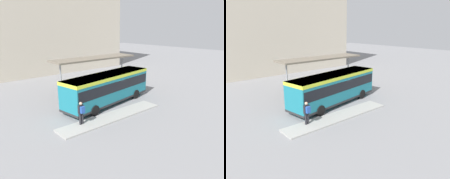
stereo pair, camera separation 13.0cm
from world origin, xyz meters
TOP-DOWN VIEW (x-y plane):
  - ground_plane at (0.00, 0.00)m, footprint 120.00×120.00m
  - curb_island at (-1.90, -2.88)m, footprint 10.00×1.80m
  - city_bus at (0.01, 0.00)m, footprint 10.28×3.98m
  - pedestrian_waiting at (-4.81, -2.56)m, footprint 0.45×0.46m
  - bicycle_black at (6.98, 1.85)m, footprint 0.48×1.64m
  - bicycle_yellow at (7.05, 2.52)m, footprint 0.48×1.77m
  - station_shelter at (2.06, 4.98)m, footprint 10.55×2.79m
  - potted_planter_near_shelter at (1.86, 2.50)m, footprint 0.95×0.95m
  - station_building at (2.60, 22.86)m, footprint 27.23×14.11m

SIDE VIEW (x-z plane):
  - ground_plane at x=0.00m, z-range 0.00..0.00m
  - curb_island at x=-1.90m, z-range 0.00..0.12m
  - bicycle_black at x=6.98m, z-range 0.00..0.72m
  - bicycle_yellow at x=7.05m, z-range 0.00..0.77m
  - potted_planter_near_shelter at x=1.86m, z-range 0.02..1.36m
  - pedestrian_waiting at x=-4.81m, z-range 0.25..2.06m
  - city_bus at x=0.01m, z-range 0.26..3.27m
  - station_shelter at x=2.06m, z-range 1.79..5.69m
  - station_building at x=2.60m, z-range 0.00..17.73m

